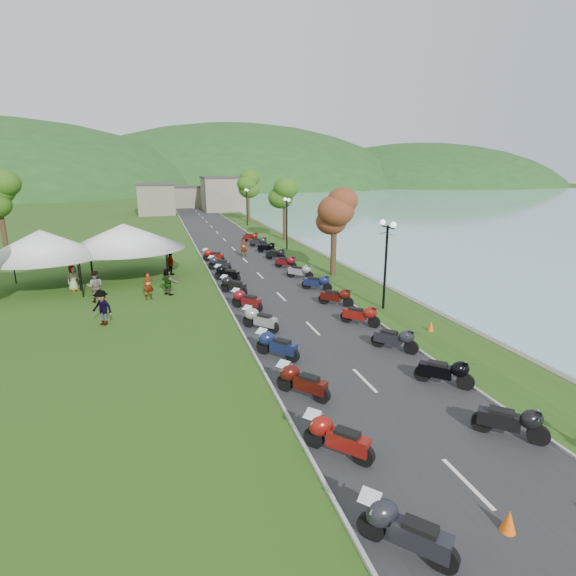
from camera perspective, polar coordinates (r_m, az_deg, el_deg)
road at (r=45.42m, az=-6.95°, el=4.97°), size 7.00×120.00×0.02m
hills_backdrop at (r=204.44m, az=-14.58°, el=12.36°), size 360.00×120.00×76.00m
far_building at (r=89.47m, az=-13.17°, el=11.22°), size 18.00×16.00×5.00m
moto_row_left at (r=20.74m, az=-2.65°, el=-5.63°), size 2.60×40.81×1.10m
moto_row_right at (r=31.11m, az=2.50°, el=1.42°), size 2.60×40.56×1.10m
vendor_tent_main at (r=34.76m, az=-19.90°, el=4.42°), size 5.68×5.68×4.00m
vendor_tent_side at (r=33.49m, az=-28.59°, el=3.11°), size 5.03×5.03×4.00m
tree_lakeside at (r=33.51m, az=5.86°, el=7.58°), size 2.57×2.57×7.13m
pedestrian_a at (r=29.07m, az=-17.18°, el=-1.35°), size 0.77×0.69×1.73m
pedestrian_b at (r=29.58m, az=-23.08°, el=-1.62°), size 0.97×0.57×1.93m
pedestrian_c at (r=25.17m, az=-22.34°, el=-4.35°), size 1.27×1.11×1.86m
traffic_cone_near at (r=12.24m, az=26.24°, el=-25.04°), size 0.36×0.36×0.56m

